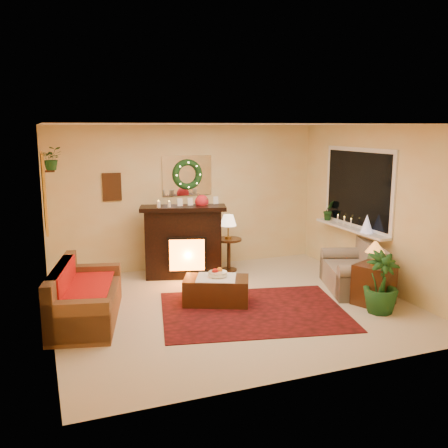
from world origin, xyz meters
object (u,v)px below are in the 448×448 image
object	(u,v)px
loveseat	(353,264)
sofa	(86,289)
side_table_round	(229,253)
fireplace	(183,246)
end_table_square	(374,287)
coffee_table	(216,290)

from	to	relation	value
loveseat	sofa	bearing A→B (deg)	-163.77
loveseat	side_table_round	bearing A→B (deg)	149.41
sofa	fireplace	bearing A→B (deg)	52.68
sofa	end_table_square	world-z (taller)	sofa
side_table_round	coffee_table	world-z (taller)	side_table_round
sofa	fireplace	xyz separation A→B (m)	(1.77, 1.45, 0.12)
fireplace	side_table_round	size ratio (longest dim) A/B	2.16
side_table_round	loveseat	bearing A→B (deg)	-49.29
loveseat	coffee_table	xyz separation A→B (m)	(-2.26, 0.15, -0.21)
end_table_square	fireplace	bearing A→B (deg)	133.84
fireplace	side_table_round	bearing A→B (deg)	20.26
fireplace	sofa	bearing A→B (deg)	-125.06
end_table_square	coffee_table	xyz separation A→B (m)	(-2.15, 0.84, -0.06)
fireplace	coffee_table	distance (m)	1.51
sofa	loveseat	world-z (taller)	sofa
loveseat	coffee_table	distance (m)	2.27
coffee_table	sofa	bearing A→B (deg)	-156.75
side_table_round	sofa	bearing A→B (deg)	-150.16
end_table_square	coffee_table	distance (m)	2.31
side_table_round	end_table_square	size ratio (longest dim) A/B	0.99
side_table_round	end_table_square	world-z (taller)	side_table_round
side_table_round	end_table_square	distance (m)	2.74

